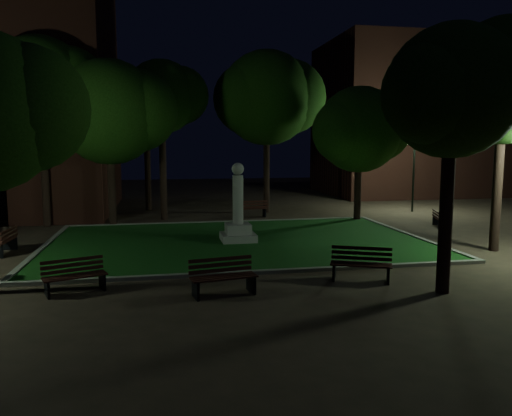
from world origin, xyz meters
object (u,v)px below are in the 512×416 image
Objects in this scene: bench_west_near at (74,277)px; bench_right_side at (439,219)px; bench_near_right at (361,265)px; bench_left_side at (4,242)px; monument at (238,220)px; bench_far_side at (251,209)px; bench_near_left at (223,278)px.

bench_right_side is at bearing 6.09° from bench_west_near.
bench_left_side is (-11.56, 5.81, -0.02)m from bench_near_right.
bench_west_near is (-5.44, -6.04, -0.53)m from monument.
bench_near_left is at bearing 74.05° from bench_far_side.
bench_near_right is at bearing -23.19° from bench_west_near.
bench_right_side is 0.88× the size of bench_far_side.
bench_right_side is (10.25, 2.00, -0.58)m from monument.
bench_near_left is 1.07× the size of bench_left_side.
bench_left_side is (-7.36, 6.45, -0.02)m from bench_near_left.
bench_near_right is at bearing 157.15° from bench_right_side.
monument reaches higher than bench_left_side.
bench_left_side is 12.93m from bench_far_side.
monument reaches higher than bench_right_side.
monument is 1.82× the size of bench_west_near.
monument is 10.46m from bench_right_side.
bench_right_side is (11.72, 8.99, -0.08)m from bench_near_left.
bench_west_near is at bearing -158.62° from bench_near_right.
bench_near_left is 4.08m from bench_west_near.
bench_left_side is at bearing 176.87° from bench_near_right.
bench_near_left reaches higher than bench_west_near.
bench_far_side is at bearing 117.72° from bench_near_right.
bench_far_side is (3.24, 13.87, -0.01)m from bench_near_left.
bench_far_side is at bearing 75.53° from monument.
monument is 8.15m from bench_west_near.
monument is at bearing 72.74° from bench_far_side.
bench_near_right is (4.21, 0.65, 0.00)m from bench_near_left.
bench_near_left is 0.99× the size of bench_near_right.
bench_west_near is 1.01× the size of bench_left_side.
bench_west_near is 14.79m from bench_far_side.
bench_near_left reaches higher than bench_right_side.
bench_west_near is (-3.97, 0.95, -0.03)m from bench_near_left.
bench_near_right is 8.18m from bench_west_near.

